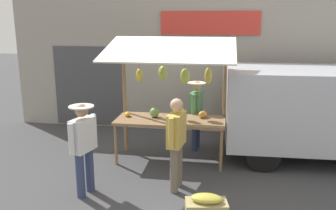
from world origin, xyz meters
The scene contains 8 objects.
ground_plane centered at (0.00, 0.00, 0.00)m, with size 40.00×40.00×0.00m, color #424244.
street_backdrop centered at (0.04, -2.20, 1.70)m, with size 9.00×0.30×3.40m.
market_stall centered at (0.00, -0.04, 1.54)m, with size 2.50×1.46×2.50m.
vendor_with_sunhat centered at (-0.46, -0.75, 0.90)m, with size 0.40×0.67×1.55m.
shopper_in_grey_tee centered at (1.17, 1.68, 0.91)m, with size 0.40×0.66×1.56m.
shopper_with_shopping_bag centered at (-0.30, 1.25, 0.92)m, with size 0.29×0.68×1.60m.
parked_van centered at (-3.16, -0.61, 1.12)m, with size 4.45×1.97×1.88m.
produce_crate_near centered at (-0.87, 2.22, 0.20)m, with size 0.65×0.43×0.43m.
Camera 1 is at (-1.06, 6.93, 2.90)m, focal length 38.54 mm.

